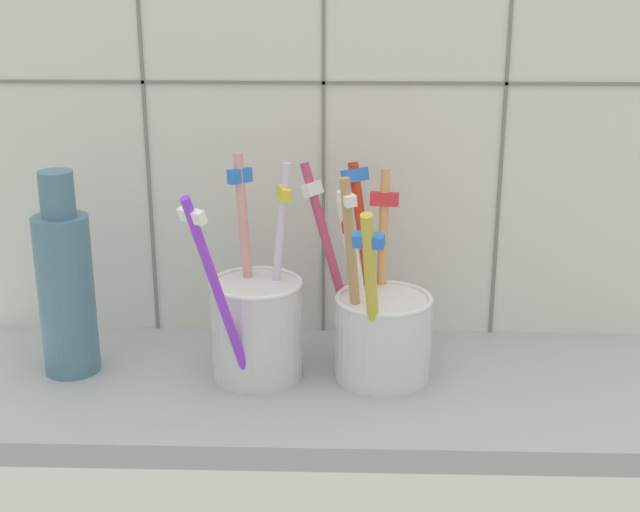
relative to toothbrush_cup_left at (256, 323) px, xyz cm
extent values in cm
cube|color=#9EA3A8|center=(5.38, -1.08, -5.80)|extent=(64.00, 22.00, 2.00)
cube|color=silver|center=(5.38, 10.92, 15.70)|extent=(64.00, 2.00, 45.00)
cube|color=gray|center=(-10.62, 9.82, 15.70)|extent=(0.30, 0.20, 45.00)
cube|color=gray|center=(5.38, 9.82, 15.70)|extent=(0.30, 0.20, 45.00)
cube|color=gray|center=(21.38, 9.82, 15.70)|extent=(0.30, 0.20, 45.00)
cube|color=gray|center=(5.38, 9.82, 18.80)|extent=(64.00, 0.20, 0.30)
cylinder|color=silver|center=(0.04, 0.06, -0.62)|extent=(7.77, 7.77, 8.37)
torus|color=silver|center=(0.04, 0.06, 3.56)|extent=(7.88, 7.88, 0.50)
cylinder|color=silver|center=(1.76, 1.08, 4.55)|extent=(2.67, 1.35, 17.99)
cube|color=yellow|center=(2.37, 1.24, 10.99)|extent=(1.41, 2.48, 1.03)
cylinder|color=pink|center=(-0.90, 1.76, 4.82)|extent=(2.24, 2.46, 18.53)
cube|color=blue|center=(-1.32, 2.27, 12.20)|extent=(2.12, 1.96, 1.26)
cylinder|color=#8E36E6|center=(-2.19, -5.29, 4.27)|extent=(4.88, 5.94, 17.60)
cube|color=white|center=(-3.72, -7.25, 11.48)|extent=(2.46, 2.22, 1.16)
cylinder|color=silver|center=(10.72, 0.06, -1.24)|extent=(8.14, 8.14, 7.12)
torus|color=silver|center=(10.72, 0.06, 2.32)|extent=(8.24, 8.24, 0.50)
cylinder|color=tan|center=(8.14, -1.32, 4.27)|extent=(2.64, 1.64, 17.43)
cube|color=white|center=(7.54, -1.53, 11.22)|extent=(1.72, 2.55, 0.95)
cylinder|color=red|center=(9.29, 3.60, 4.17)|extent=(3.79, 4.46, 17.35)
cube|color=blue|center=(8.22, 4.95, 11.67)|extent=(2.53, 2.29, 1.27)
cylinder|color=white|center=(8.47, 0.85, 3.17)|extent=(3.70, 1.40, 15.32)
cube|color=#E5333F|center=(7.63, 0.92, 8.48)|extent=(1.08, 2.29, 1.04)
cylinder|color=gold|center=(9.62, -3.87, 3.49)|extent=(2.42, 6.00, 16.07)
cube|color=blue|center=(9.20, -5.53, 9.17)|extent=(2.59, 1.69, 1.27)
cylinder|color=#BD4267|center=(6.34, 3.78, 4.10)|extent=(6.05, 4.30, 17.28)
cube|color=white|center=(4.58, 4.91, 10.44)|extent=(1.99, 2.26, 1.32)
cylinder|color=tan|center=(10.64, 3.80, 3.95)|extent=(1.22, 2.71, 16.80)
cube|color=#E5333F|center=(10.74, 4.38, 9.74)|extent=(2.52, 1.38, 1.24)
cylinder|color=slate|center=(-16.12, 0.44, 2.13)|extent=(4.72, 4.72, 13.87)
cylinder|color=slate|center=(-16.12, 0.44, 10.98)|extent=(2.86, 2.86, 3.82)
camera|label=1|loc=(7.62, -70.45, 29.73)|focal=50.89mm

